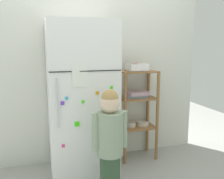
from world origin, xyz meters
The scene contains 6 objects.
ground_plane centered at (0.00, 0.00, 0.00)m, with size 6.00×6.00×0.00m, color #999993.
kitchen_wall_back centered at (0.00, 0.33, 1.03)m, with size 2.75×0.03×2.07m, color silver.
refrigerator centered at (-0.13, 0.02, 0.79)m, with size 0.67×0.60×1.57m.
child_standing centered at (0.01, -0.50, 0.59)m, with size 0.31×0.23×0.97m.
pantry_shelf_unit centered at (0.54, 0.15, 0.63)m, with size 0.43×0.29×1.05m.
fruit_bin centered at (0.52, 0.15, 1.09)m, with size 0.23×0.19×0.08m.
Camera 1 is at (-0.54, -2.37, 1.31)m, focal length 38.31 mm.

